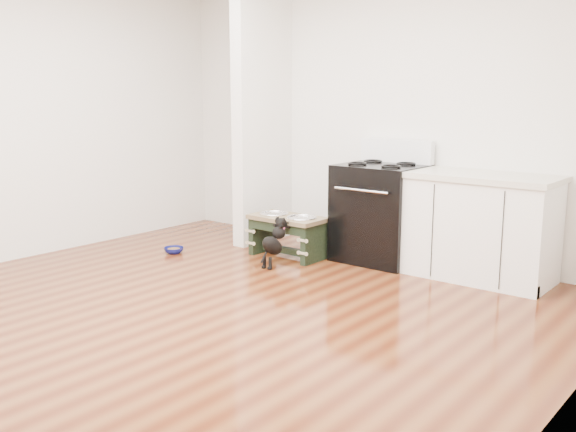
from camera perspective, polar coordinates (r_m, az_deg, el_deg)
name	(u,v)px	position (r m, az deg, el deg)	size (l,w,h in m)	color
ground	(196,314)	(4.77, -8.22, -8.60)	(5.00, 5.00, 0.00)	#471C0C
room_shell	(189,87)	(4.50, -8.79, 11.24)	(5.00, 5.00, 5.00)	silver
partition_wall	(263,115)	(6.83, -2.27, 8.95)	(0.15, 0.80, 2.70)	silver
oven_range	(381,211)	(6.14, 8.22, 0.42)	(0.76, 0.69, 1.14)	black
cabinet_run	(481,227)	(5.73, 16.75, -0.94)	(1.24, 0.64, 0.91)	white
dog_feeder	(287,228)	(6.23, -0.08, -1.07)	(0.74, 0.40, 0.42)	black
puppy	(275,240)	(5.90, -1.17, -2.17)	(0.13, 0.38, 0.45)	black
floor_bowl	(174,250)	(6.53, -10.12, -3.01)	(0.20, 0.20, 0.06)	#0B1052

